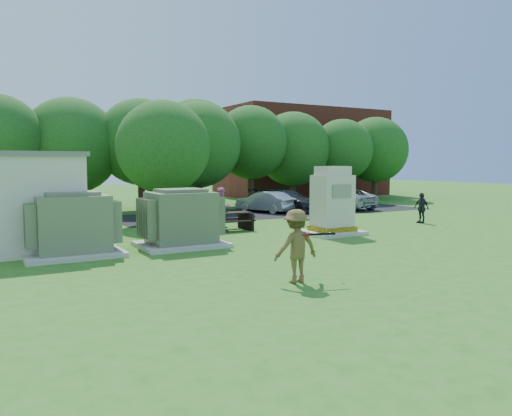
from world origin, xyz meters
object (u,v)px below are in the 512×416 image
transformer_right (181,220)px  person_walking_right (421,208)px  picnic_table (229,219)px  person_at_picnic (222,208)px  car_white (203,205)px  generator_cabinet (332,205)px  transformer_left (72,226)px  car_silver_b (341,199)px  car_dark (286,200)px  batter (296,246)px  car_silver_a (265,202)px

transformer_right → person_walking_right: (13.00, 0.76, -0.21)m
picnic_table → person_at_picnic: size_ratio=1.01×
picnic_table → car_white: 6.41m
generator_cabinet → picnic_table: (-3.23, 3.18, -0.74)m
picnic_table → transformer_right: bearing=-139.0°
transformer_right → picnic_table: 4.52m
transformer_right → picnic_table: size_ratio=1.58×
transformer_left → car_silver_b: bearing=26.1°
picnic_table → car_white: bearing=77.0°
car_white → generator_cabinet: bearing=-77.1°
transformer_right → person_walking_right: bearing=3.4°
person_walking_right → car_white: bearing=-135.1°
person_at_picnic → generator_cabinet: bearing=-56.7°
generator_cabinet → car_silver_b: generator_cabinet is taller
picnic_table → car_silver_b: bearing=28.2°
picnic_table → car_silver_b: 12.63m
generator_cabinet → person_walking_right: generator_cabinet is taller
car_silver_b → person_at_picnic: bearing=18.3°
car_dark → car_white: bearing=158.7°
car_white → transformer_left: bearing=-130.8°
person_at_picnic → person_walking_right: person_at_picnic is taller
car_white → car_silver_b: size_ratio=0.75×
transformer_left → person_walking_right: bearing=2.6°
generator_cabinet → batter: (-6.11, -6.34, -0.33)m
person_walking_right → car_silver_b: person_walking_right is taller
generator_cabinet → car_silver_a: size_ratio=0.74×
generator_cabinet → person_walking_right: (6.37, 0.99, -0.49)m
transformer_right → person_at_picnic: transformer_right is taller
car_silver_b → picnic_table: bearing=21.6°
car_silver_b → car_white: bearing=-8.2°
batter → car_white: 16.35m
person_at_picnic → person_walking_right: size_ratio=1.23×
transformer_right → car_dark: size_ratio=0.62×
person_walking_right → car_silver_b: size_ratio=0.31×
transformer_left → transformer_right: bearing=0.0°
person_at_picnic → car_dark: size_ratio=0.39×
picnic_table → batter: size_ratio=1.03×
batter → person_at_picnic: 10.76m
picnic_table → car_dark: size_ratio=0.40×
person_walking_right → transformer_right: bearing=-85.8°
batter → person_walking_right: (12.49, 7.33, -0.16)m
picnic_table → car_silver_a: size_ratio=0.49×
transformer_right → car_silver_a: (9.05, 9.43, -0.33)m
generator_cabinet → batter: generator_cabinet is taller
person_at_picnic → car_silver_a: bearing=39.9°
transformer_left → batter: bearing=-57.3°
person_at_picnic → person_walking_right: bearing=-22.8°
car_silver_a → picnic_table: bearing=30.5°
car_silver_a → car_silver_b: size_ratio=0.79×
car_silver_a → car_dark: (1.42, -0.17, 0.06)m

